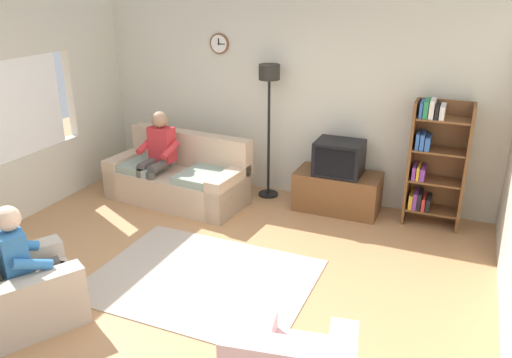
% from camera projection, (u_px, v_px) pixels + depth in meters
% --- Properties ---
extents(ground_plane, '(12.00, 12.00, 0.00)m').
position_uv_depth(ground_plane, '(201.00, 281.00, 5.18)').
color(ground_plane, '#B27F51').
extents(back_wall_assembly, '(6.20, 0.17, 2.70)m').
position_uv_depth(back_wall_assembly, '(290.00, 99.00, 6.97)').
color(back_wall_assembly, beige).
rests_on(back_wall_assembly, ground_plane).
extents(couch, '(1.97, 1.04, 0.90)m').
position_uv_depth(couch, '(179.00, 178.00, 7.01)').
color(couch, tan).
rests_on(couch, ground_plane).
extents(tv_stand, '(1.10, 0.56, 0.52)m').
position_uv_depth(tv_stand, '(337.00, 191.00, 6.72)').
color(tv_stand, brown).
rests_on(tv_stand, ground_plane).
extents(tv, '(0.60, 0.49, 0.44)m').
position_uv_depth(tv, '(339.00, 158.00, 6.52)').
color(tv, black).
rests_on(tv, tv_stand).
extents(bookshelf, '(0.68, 0.36, 1.58)m').
position_uv_depth(bookshelf, '(433.00, 162.00, 6.16)').
color(bookshelf, brown).
rests_on(bookshelf, ground_plane).
extents(floor_lamp, '(0.28, 0.28, 1.85)m').
position_uv_depth(floor_lamp, '(269.00, 95.00, 6.74)').
color(floor_lamp, black).
rests_on(floor_lamp, ground_plane).
extents(armchair_near_window, '(1.13, 1.16, 0.90)m').
position_uv_depth(armchair_near_window, '(21.00, 292.00, 4.49)').
color(armchair_near_window, '#BCAD99').
rests_on(armchair_near_window, ground_plane).
extents(area_rug, '(2.20, 1.70, 0.01)m').
position_uv_depth(area_rug, '(202.00, 279.00, 5.21)').
color(area_rug, '#AD9E8E').
rests_on(area_rug, ground_plane).
extents(person_on_couch, '(0.54, 0.56, 1.24)m').
position_uv_depth(person_on_couch, '(157.00, 152.00, 6.87)').
color(person_on_couch, red).
rests_on(person_on_couch, ground_plane).
extents(person_in_left_armchair, '(0.61, 0.63, 1.12)m').
position_uv_depth(person_in_left_armchair, '(26.00, 258.00, 4.42)').
color(person_in_left_armchair, '#3372B2').
rests_on(person_in_left_armchair, ground_plane).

